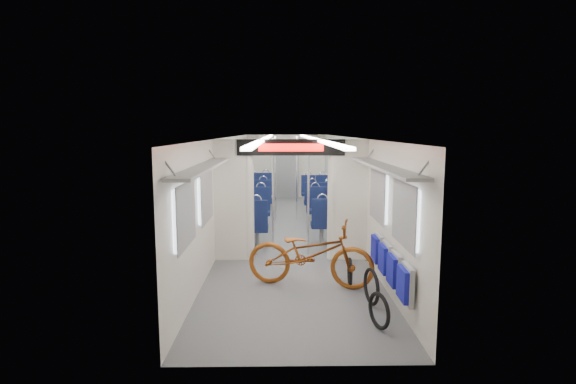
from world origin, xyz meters
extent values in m
plane|color=#515456|center=(0.00, 0.00, 0.00)|extent=(12.00, 12.00, 0.00)
cube|color=beige|center=(-1.45, 0.00, 1.15)|extent=(0.02, 12.00, 2.30)
cube|color=beige|center=(1.45, 0.00, 1.15)|extent=(0.02, 12.00, 2.30)
cube|color=beige|center=(0.00, 6.00, 1.15)|extent=(2.90, 0.02, 2.30)
cube|color=beige|center=(0.00, -6.00, 1.15)|extent=(2.90, 0.02, 2.30)
cube|color=silver|center=(0.00, 0.00, 2.30)|extent=(2.90, 12.00, 0.02)
cube|color=white|center=(-0.55, 0.00, 2.27)|extent=(0.12, 11.40, 0.04)
cube|color=white|center=(0.55, 0.00, 2.27)|extent=(0.12, 11.40, 0.04)
cube|color=beige|center=(-1.12, -2.00, 1.00)|extent=(0.65, 0.18, 2.00)
cube|color=beige|center=(1.12, -2.00, 1.00)|extent=(0.65, 0.18, 2.00)
cube|color=beige|center=(0.00, -2.00, 2.15)|extent=(2.90, 0.18, 0.30)
cylinder|color=beige|center=(-0.80, -2.00, 1.00)|extent=(0.20, 0.20, 2.00)
cylinder|color=beige|center=(0.80, -2.00, 1.00)|extent=(0.20, 0.20, 2.00)
cube|color=black|center=(0.00, -2.11, 2.15)|extent=(2.00, 0.03, 0.30)
cube|color=#FF0C07|center=(0.00, -2.13, 2.15)|extent=(1.20, 0.02, 0.14)
cube|color=silver|center=(-1.42, -4.80, 1.40)|extent=(0.04, 1.00, 0.75)
cube|color=silver|center=(1.42, -4.80, 1.40)|extent=(0.04, 1.00, 0.75)
cube|color=silver|center=(-1.42, -3.20, 1.40)|extent=(0.04, 1.00, 0.75)
cube|color=silver|center=(1.42, -3.20, 1.40)|extent=(0.04, 1.00, 0.75)
cube|color=silver|center=(-1.42, -0.50, 1.40)|extent=(0.04, 1.00, 0.75)
cube|color=silver|center=(1.42, -0.50, 1.40)|extent=(0.04, 1.00, 0.75)
cube|color=silver|center=(-1.42, 1.40, 1.40)|extent=(0.04, 1.00, 0.75)
cube|color=silver|center=(1.42, 1.40, 1.40)|extent=(0.04, 1.00, 0.75)
cube|color=silver|center=(-1.42, 3.30, 1.40)|extent=(0.04, 1.00, 0.75)
cube|color=silver|center=(1.42, 3.30, 1.40)|extent=(0.04, 1.00, 0.75)
cube|color=silver|center=(-1.42, 5.10, 1.40)|extent=(0.04, 1.00, 0.75)
cube|color=silver|center=(1.42, 5.10, 1.40)|extent=(0.04, 1.00, 0.75)
cube|color=gray|center=(-1.27, -4.00, 1.95)|extent=(0.30, 3.60, 0.04)
cube|color=gray|center=(1.27, -4.00, 1.95)|extent=(0.30, 3.60, 0.04)
cube|color=gray|center=(-1.27, 2.00, 1.95)|extent=(0.30, 7.60, 0.04)
cube|color=gray|center=(1.27, 2.00, 1.95)|extent=(0.30, 7.60, 0.04)
cube|color=gray|center=(0.00, 5.94, 1.00)|extent=(0.90, 0.05, 2.00)
imported|color=#904715|center=(0.28, -3.54, 0.53)|extent=(2.13, 1.14, 1.06)
cube|color=gray|center=(1.38, -5.11, 0.58)|extent=(0.06, 0.42, 0.48)
cube|color=#0E0E83|center=(1.32, -5.11, 0.58)|extent=(0.06, 0.38, 0.40)
cube|color=gray|center=(1.38, -4.56, 0.58)|extent=(0.06, 0.42, 0.48)
cube|color=#0E0E83|center=(1.32, -4.56, 0.58)|extent=(0.06, 0.38, 0.40)
cube|color=gray|center=(1.38, -4.01, 0.58)|extent=(0.06, 0.42, 0.48)
cube|color=#0E0E83|center=(1.32, -4.01, 0.58)|extent=(0.06, 0.38, 0.40)
cube|color=gray|center=(1.38, -3.46, 0.58)|extent=(0.06, 0.42, 0.48)
cube|color=#0E0E83|center=(1.32, -3.46, 0.58)|extent=(0.06, 0.38, 0.40)
torus|color=black|center=(1.04, -5.12, 0.21)|extent=(0.21, 0.46, 0.47)
torus|color=black|center=(1.10, -4.33, 0.24)|extent=(0.14, 0.54, 0.53)
torus|color=black|center=(0.91, -3.56, 0.21)|extent=(0.08, 0.46, 0.46)
cube|color=#0D163D|center=(-0.70, -1.10, 0.40)|extent=(0.48, 0.45, 0.10)
cylinder|color=gray|center=(-0.70, -1.10, 0.17)|extent=(0.10, 0.10, 0.35)
cube|color=#0D163D|center=(-0.70, -1.28, 0.74)|extent=(0.48, 0.08, 0.58)
torus|color=silver|center=(-0.70, -1.28, 1.03)|extent=(0.24, 0.03, 0.24)
cube|color=#0D163D|center=(-0.70, 0.70, 0.40)|extent=(0.48, 0.45, 0.10)
cylinder|color=gray|center=(-0.70, 0.70, 0.17)|extent=(0.10, 0.10, 0.35)
cube|color=#0D163D|center=(-0.70, 0.88, 0.74)|extent=(0.48, 0.08, 0.58)
torus|color=silver|center=(-0.70, 0.88, 1.03)|extent=(0.24, 0.03, 0.24)
cube|color=#0D163D|center=(-1.17, -1.10, 0.40)|extent=(0.48, 0.45, 0.10)
cylinder|color=gray|center=(-1.17, -1.10, 0.17)|extent=(0.10, 0.10, 0.35)
cube|color=#0D163D|center=(-1.17, -1.28, 0.74)|extent=(0.48, 0.08, 0.58)
torus|color=silver|center=(-1.17, -1.28, 1.03)|extent=(0.24, 0.03, 0.24)
cube|color=#0D163D|center=(-1.17, 0.70, 0.40)|extent=(0.48, 0.45, 0.10)
cylinder|color=gray|center=(-1.17, 0.70, 0.17)|extent=(0.10, 0.10, 0.35)
cube|color=#0D163D|center=(-1.17, 0.88, 0.74)|extent=(0.48, 0.08, 0.58)
torus|color=silver|center=(-1.17, 0.88, 1.03)|extent=(0.24, 0.03, 0.24)
cube|color=#0D163D|center=(0.70, -0.78, 0.40)|extent=(0.46, 0.43, 0.10)
cylinder|color=gray|center=(0.70, -0.78, 0.17)|extent=(0.10, 0.10, 0.35)
cube|color=#0D163D|center=(0.70, -0.96, 0.73)|extent=(0.46, 0.08, 0.56)
torus|color=silver|center=(0.70, -0.96, 1.01)|extent=(0.23, 0.03, 0.23)
cube|color=#0D163D|center=(0.70, 0.94, 0.40)|extent=(0.46, 0.43, 0.10)
cylinder|color=gray|center=(0.70, 0.94, 0.17)|extent=(0.10, 0.10, 0.35)
cube|color=#0D163D|center=(0.70, 1.11, 0.73)|extent=(0.46, 0.08, 0.56)
torus|color=silver|center=(0.70, 1.11, 1.01)|extent=(0.23, 0.03, 0.23)
cube|color=#0D163D|center=(1.17, -0.78, 0.40)|extent=(0.46, 0.43, 0.10)
cylinder|color=gray|center=(1.17, -0.78, 0.17)|extent=(0.10, 0.10, 0.35)
cube|color=#0D163D|center=(1.17, -0.96, 0.73)|extent=(0.46, 0.08, 0.56)
torus|color=silver|center=(1.17, -0.96, 1.01)|extent=(0.23, 0.03, 0.23)
cube|color=#0D163D|center=(1.17, 0.94, 0.40)|extent=(0.46, 0.43, 0.10)
cylinder|color=gray|center=(1.17, 0.94, 0.17)|extent=(0.10, 0.10, 0.35)
cube|color=#0D163D|center=(1.17, 1.11, 0.73)|extent=(0.46, 0.08, 0.56)
torus|color=silver|center=(1.17, 1.11, 1.01)|extent=(0.23, 0.03, 0.23)
cube|color=#0D163D|center=(-0.70, 2.57, 0.40)|extent=(0.48, 0.45, 0.10)
cylinder|color=gray|center=(-0.70, 2.57, 0.17)|extent=(0.10, 0.10, 0.35)
cube|color=#0D163D|center=(-0.70, 2.38, 0.75)|extent=(0.48, 0.09, 0.59)
torus|color=silver|center=(-0.70, 2.38, 1.04)|extent=(0.24, 0.03, 0.24)
cube|color=#0D163D|center=(-0.70, 4.40, 0.40)|extent=(0.48, 0.45, 0.10)
cylinder|color=gray|center=(-0.70, 4.40, 0.17)|extent=(0.10, 0.10, 0.35)
cube|color=#0D163D|center=(-0.70, 4.58, 0.75)|extent=(0.48, 0.09, 0.59)
torus|color=silver|center=(-0.70, 4.58, 1.04)|extent=(0.24, 0.03, 0.24)
cube|color=#0D163D|center=(-1.17, 2.57, 0.40)|extent=(0.48, 0.45, 0.10)
cylinder|color=gray|center=(-1.17, 2.57, 0.17)|extent=(0.10, 0.10, 0.35)
cube|color=#0D163D|center=(-1.17, 2.38, 0.75)|extent=(0.48, 0.09, 0.59)
torus|color=silver|center=(-1.17, 2.38, 1.04)|extent=(0.24, 0.03, 0.24)
cube|color=#0D163D|center=(-1.17, 4.40, 0.40)|extent=(0.48, 0.45, 0.10)
cylinder|color=gray|center=(-1.17, 4.40, 0.17)|extent=(0.10, 0.10, 0.35)
cube|color=#0D163D|center=(-1.17, 4.58, 0.75)|extent=(0.48, 0.09, 0.59)
torus|color=silver|center=(-1.17, 4.58, 1.04)|extent=(0.24, 0.03, 0.24)
cube|color=#0D163D|center=(0.70, 2.28, 0.40)|extent=(0.46, 0.42, 0.10)
cylinder|color=gray|center=(0.70, 2.28, 0.17)|extent=(0.10, 0.10, 0.35)
cube|color=#0D163D|center=(0.70, 2.11, 0.73)|extent=(0.46, 0.08, 0.56)
torus|color=silver|center=(0.70, 2.11, 1.01)|extent=(0.23, 0.03, 0.23)
cube|color=#0D163D|center=(0.70, 4.00, 0.40)|extent=(0.46, 0.42, 0.10)
cylinder|color=gray|center=(0.70, 4.00, 0.17)|extent=(0.10, 0.10, 0.35)
cube|color=#0D163D|center=(0.70, 4.17, 0.73)|extent=(0.46, 0.08, 0.56)
torus|color=silver|center=(0.70, 4.17, 1.01)|extent=(0.23, 0.03, 0.23)
cube|color=#0D163D|center=(1.17, 2.28, 0.40)|extent=(0.46, 0.42, 0.10)
cylinder|color=gray|center=(1.17, 2.28, 0.17)|extent=(0.10, 0.10, 0.35)
cube|color=#0D163D|center=(1.17, 2.11, 0.73)|extent=(0.46, 0.08, 0.56)
torus|color=silver|center=(1.17, 2.11, 1.01)|extent=(0.23, 0.03, 0.23)
cube|color=#0D163D|center=(1.17, 4.00, 0.40)|extent=(0.46, 0.42, 0.10)
cylinder|color=gray|center=(1.17, 4.00, 0.17)|extent=(0.10, 0.10, 0.35)
cube|color=#0D163D|center=(1.17, 4.17, 0.73)|extent=(0.46, 0.08, 0.56)
torus|color=silver|center=(1.17, 4.17, 1.01)|extent=(0.23, 0.03, 0.23)
cylinder|color=silver|center=(-0.35, -1.35, 1.15)|extent=(0.04, 0.04, 2.30)
cylinder|color=silver|center=(0.35, -1.68, 1.15)|extent=(0.04, 0.04, 2.30)
cylinder|color=silver|center=(-0.34, 1.79, 1.15)|extent=(0.04, 0.04, 2.30)
cylinder|color=silver|center=(0.24, 1.79, 1.15)|extent=(0.04, 0.04, 2.30)
camera|label=1|loc=(-0.18, -10.43, 2.47)|focal=28.00mm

